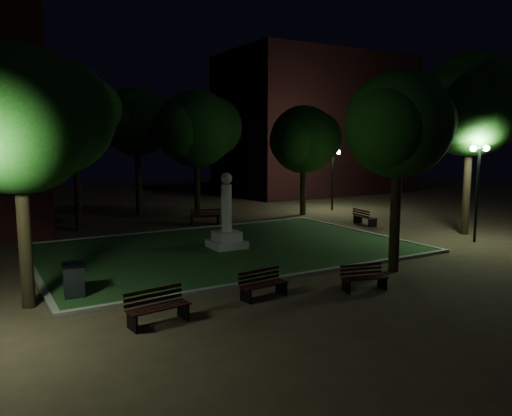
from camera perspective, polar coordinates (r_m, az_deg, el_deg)
The scene contains 20 objects.
ground at distance 19.67m, azimuth -0.70°, elevation -5.83°, with size 80.00×80.00×0.00m, color #413323.
lawn at distance 21.38m, azimuth -3.35°, elevation -4.63°, with size 15.00×10.00×0.08m, color #20411B.
lawn_kerb at distance 21.38m, azimuth -3.35°, elevation -4.58°, with size 15.40×10.40×0.12m.
monument at distance 21.20m, azimuth -3.37°, elevation -2.21°, with size 1.40×1.40×3.20m.
building_far at distance 45.79m, azimuth 6.69°, elevation 9.40°, with size 16.00×10.00×12.00m, color #421517.
tree_west at distance 14.83m, azimuth -25.26°, elevation 9.16°, with size 4.94×4.04×7.19m.
tree_north_wl at distance 26.99m, azimuth -19.94°, elevation 10.51°, with size 4.60×3.76×8.03m.
tree_north_er at distance 30.07m, azimuth -6.66°, elevation 9.01°, with size 5.60×4.57×7.61m.
tree_ne at distance 31.10m, azimuth 5.62°, elevation 7.79°, with size 5.10×4.16×6.76m.
tree_east at distance 26.60m, azimuth 23.58°, elevation 10.79°, with size 6.16×5.03×8.85m.
tree_se at distance 18.06m, azimuth 16.19°, elevation 9.08°, with size 4.52×3.69×6.99m.
tree_far_north at distance 31.65m, azimuth -13.33°, elevation 9.54°, with size 5.11×4.17×7.83m.
lamppost_se at distance 24.58m, azimuth 24.06°, elevation 3.50°, with size 1.18×0.28×4.40m.
lamppost_ne at distance 33.42m, azimuth 8.77°, elevation 4.57°, with size 1.18×0.28×3.98m.
bench_near_left at distance 14.87m, azimuth 0.78°, elevation -8.78°, with size 1.53×0.66×0.82m.
bench_near_right at distance 15.96m, azimuth 12.21°, elevation -7.85°, with size 1.51×0.81×0.79m.
bench_west_near at distance 13.07m, azimuth -11.22°, elevation -11.14°, with size 1.66×0.75×0.88m.
bench_right_side at distance 27.99m, azimuth 12.25°, elevation -1.08°, with size 0.77×1.66×0.88m.
bench_far_side at distance 27.45m, azimuth -5.86°, elevation -1.08°, with size 1.77×1.03×0.92m.
trash_bin at distance 15.65m, azimuth -20.11°, elevation -7.82°, with size 0.68×0.68×1.07m.
Camera 1 is at (-9.41, -16.65, 4.60)m, focal length 35.00 mm.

